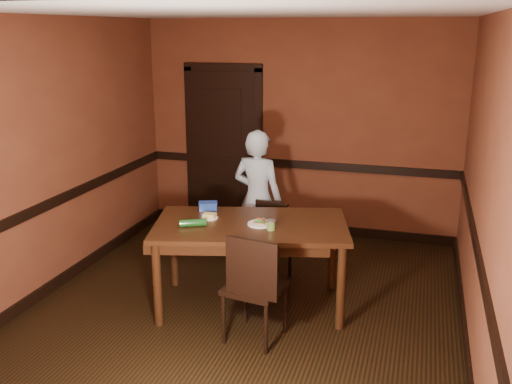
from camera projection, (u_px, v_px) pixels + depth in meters
The scene contains 22 objects.
floor at pixel (246, 306), 5.47m from camera, with size 4.00×4.50×0.01m, color black.
ceiling at pixel (244, 12), 4.73m from camera, with size 4.00×4.50×0.01m, color silver.
wall_back at pixel (299, 129), 7.18m from camera, with size 4.00×0.02×2.70m, color brown.
wall_front at pixel (117, 267), 3.03m from camera, with size 4.00×0.02×2.70m, color brown.
wall_left at pixel (53, 156), 5.65m from camera, with size 0.02×4.50×2.70m, color brown.
wall_right at pixel (483, 187), 4.55m from camera, with size 0.02×4.50×2.70m, color brown.
dado_back at pixel (298, 164), 7.29m from camera, with size 4.00×0.03×0.10m, color black.
dado_left at pixel (59, 200), 5.77m from camera, with size 0.03×4.50×0.10m, color black.
dado_right at pixel (475, 240), 4.68m from camera, with size 0.03×4.50×0.10m, color black.
baseboard_back at pixel (297, 226), 7.52m from camera, with size 4.00×0.03×0.12m, color black.
baseboard_left at pixel (66, 276), 6.00m from camera, with size 0.03×4.50×0.12m, color black.
baseboard_right at pixel (465, 331), 4.91m from camera, with size 0.03×4.50×0.12m, color black.
door at pixel (224, 146), 7.49m from camera, with size 1.05×0.07×2.20m.
dining_table at pixel (251, 265), 5.40m from camera, with size 1.78×1.00×0.83m, color black.
chair_far at pixel (270, 243), 5.97m from camera, with size 0.38×0.38×0.81m, color black, non-canonical shape.
chair_near at pixel (255, 285), 4.80m from camera, with size 0.46×0.46×0.98m, color black, non-canonical shape.
person at pixel (258, 199), 6.28m from camera, with size 0.56×0.37×1.53m, color #ABC8DB.
sandwich_plate at pixel (260, 223), 5.24m from camera, with size 0.23×0.23×0.06m.
sauce_jar at pixel (271, 225), 5.10m from camera, with size 0.08×0.08×0.09m.
cheese_saucer at pixel (210, 216), 5.41m from camera, with size 0.16×0.16×0.05m.
food_tub at pixel (208, 206), 5.67m from camera, with size 0.22×0.18×0.08m.
wrapped_veg at pixel (193, 223), 5.19m from camera, with size 0.07×0.07×0.24m, color #134814.
Camera 1 is at (1.51, -4.72, 2.57)m, focal length 40.00 mm.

